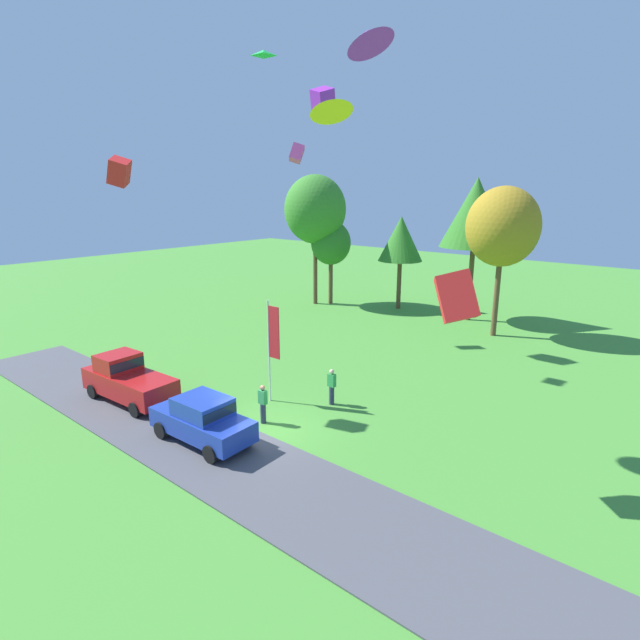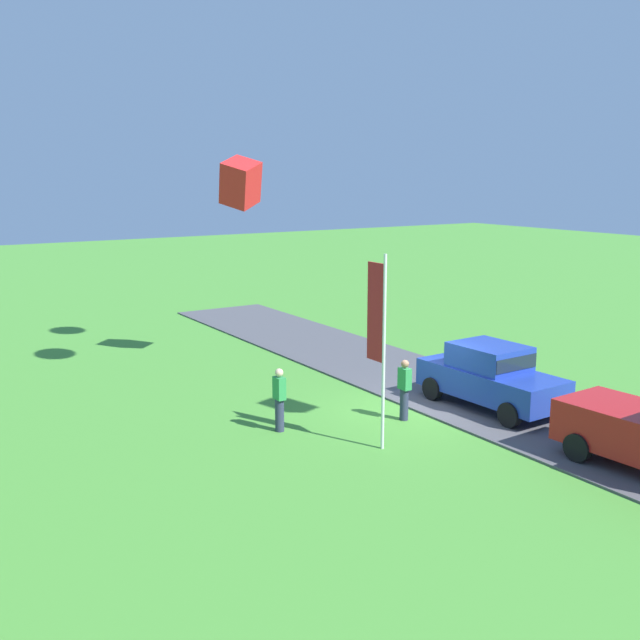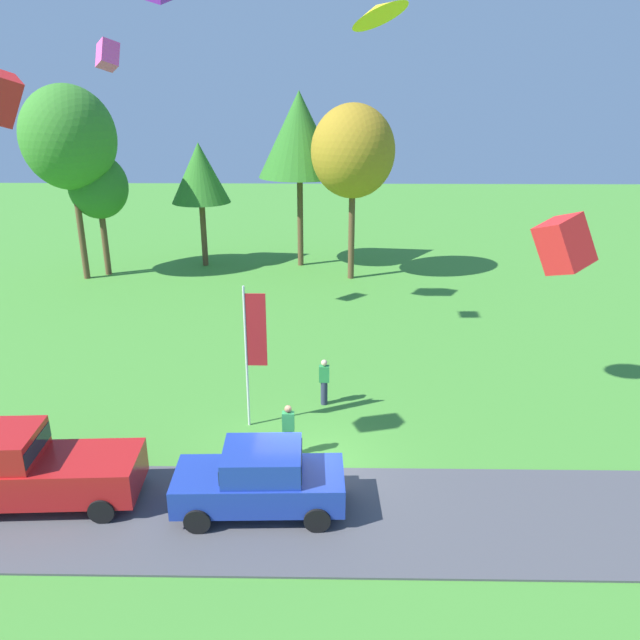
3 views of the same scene
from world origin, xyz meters
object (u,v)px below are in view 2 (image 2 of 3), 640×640
at_px(car_sedan_mid_row, 490,374).
at_px(person_beside_suv, 279,399).
at_px(kite_box_trailing_tail, 241,183).
at_px(flag_banner, 378,326).
at_px(person_on_lawn, 404,389).

height_order(car_sedan_mid_row, person_beside_suv, car_sedan_mid_row).
bearing_deg(kite_box_trailing_tail, person_beside_suv, 160.74).
xyz_separation_m(car_sedan_mid_row, flag_banner, (-0.65, 4.54, 2.03)).
bearing_deg(person_beside_suv, car_sedan_mid_row, -104.74).
height_order(car_sedan_mid_row, flag_banner, flag_banner).
distance_m(person_on_lawn, person_beside_suv, 3.51).
height_order(car_sedan_mid_row, kite_box_trailing_tail, kite_box_trailing_tail).
relative_size(car_sedan_mid_row, kite_box_trailing_tail, 3.06).
xyz_separation_m(car_sedan_mid_row, person_on_lawn, (0.55, 2.70, -0.16)).
bearing_deg(kite_box_trailing_tail, flag_banner, 174.58).
height_order(person_on_lawn, flag_banner, flag_banner).
distance_m(car_sedan_mid_row, person_beside_suv, 6.26).
height_order(person_on_lawn, kite_box_trailing_tail, kite_box_trailing_tail).
distance_m(person_beside_suv, kite_box_trailing_tail, 9.08).
relative_size(person_on_lawn, flag_banner, 0.35).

